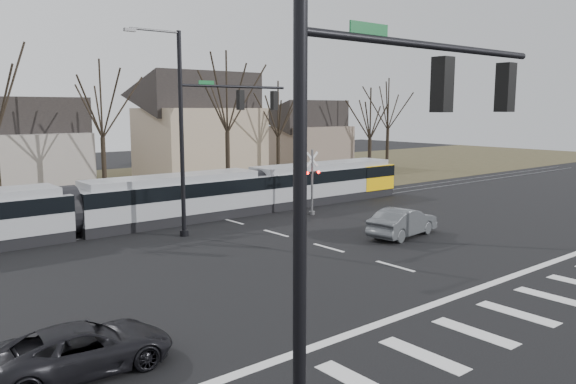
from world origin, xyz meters
TOP-DOWN VIEW (x-y plane):
  - ground at (0.00, 0.00)m, footprint 140.00×140.00m
  - grass_verge at (0.00, 32.00)m, footprint 140.00×28.00m
  - crosswalk at (0.00, -4.00)m, footprint 27.00×2.60m
  - stop_line at (0.00, -1.80)m, footprint 28.00×0.35m
  - lane_dashes at (0.00, 16.00)m, footprint 0.18×30.00m
  - rail_pair at (0.00, 15.80)m, footprint 90.00×1.52m
  - tram at (-2.87, 16.00)m, footprint 35.64×2.65m
  - sedan at (4.59, 5.38)m, footprint 2.84×4.90m
  - suv at (-13.24, 0.74)m, footprint 2.47×4.56m
  - signal_pole_near_left at (-10.41, -6.00)m, footprint 9.28×0.44m
  - signal_pole_far at (-2.41, 12.50)m, footprint 9.28×0.44m
  - rail_crossing_signal at (5.00, 12.79)m, footprint 1.08×0.36m
  - tree_row at (2.00, 26.00)m, footprint 59.20×7.20m
  - house_b at (-5.00, 36.00)m, footprint 8.64×7.56m
  - house_c at (9.00, 33.00)m, footprint 10.80×8.64m
  - house_d at (24.00, 35.00)m, footprint 8.64×7.56m

SIDE VIEW (x-z plane):
  - ground at x=0.00m, z-range 0.00..0.00m
  - grass_verge at x=0.00m, z-range 0.00..0.01m
  - crosswalk at x=0.00m, z-range 0.00..0.01m
  - stop_line at x=0.00m, z-range 0.00..0.01m
  - lane_dashes at x=0.00m, z-range 0.00..0.01m
  - rail_pair at x=0.00m, z-range 0.00..0.06m
  - suv at x=-13.24m, z-range 0.00..1.21m
  - sedan at x=4.59m, z-range 0.00..1.46m
  - tram at x=-2.87m, z-range 0.12..2.82m
  - rail_crossing_signal at x=5.00m, z-range -0.11..3.89m
  - house_b at x=-5.00m, z-range 0.14..7.79m
  - house_d at x=24.00m, z-range 0.14..7.79m
  - tree_row at x=2.00m, z-range 0.00..10.00m
  - house_c at x=9.00m, z-range 0.18..10.28m
  - signal_pole_near_left at x=-10.41m, z-range 0.60..10.80m
  - signal_pole_far at x=-2.41m, z-range 0.60..10.80m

